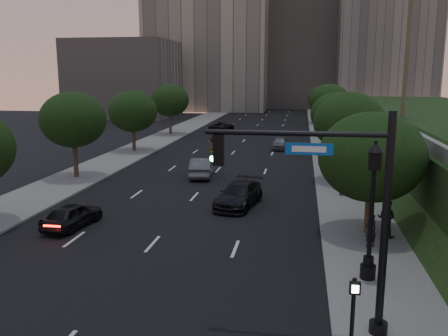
% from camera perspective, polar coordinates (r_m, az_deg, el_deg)
% --- Properties ---
extents(ground, '(160.00, 160.00, 0.00)m').
position_cam_1_polar(ground, '(18.89, -13.37, -14.18)').
color(ground, black).
rests_on(ground, ground).
extents(road_surface, '(16.00, 140.00, 0.02)m').
position_cam_1_polar(road_surface, '(46.86, 0.77, 1.45)').
color(road_surface, black).
rests_on(road_surface, ground).
extents(sidewalk_right, '(4.50, 140.00, 0.15)m').
position_cam_1_polar(sidewalk_right, '(46.47, 13.37, 1.14)').
color(sidewalk_right, slate).
rests_on(sidewalk_right, ground).
extents(sidewalk_left, '(4.50, 140.00, 0.15)m').
position_cam_1_polar(sidewalk_left, '(49.41, -11.08, 1.83)').
color(sidewalk_left, slate).
rests_on(sidewalk_left, ground).
extents(parapet_wall, '(0.35, 90.00, 0.70)m').
position_cam_1_polar(parapet_wall, '(44.31, 18.01, 6.00)').
color(parapet_wall, slate).
rests_on(parapet_wall, embankment).
extents(office_block_left, '(26.00, 20.00, 32.00)m').
position_cam_1_polar(office_block_left, '(109.95, -1.70, 15.46)').
color(office_block_left, gray).
rests_on(office_block_left, ground).
extents(office_block_mid, '(22.00, 18.00, 26.00)m').
position_cam_1_polar(office_block_mid, '(117.77, 9.16, 13.59)').
color(office_block_mid, gray).
rests_on(office_block_mid, ground).
extents(office_block_right, '(20.00, 22.00, 36.00)m').
position_cam_1_polar(office_block_right, '(113.41, 18.71, 15.78)').
color(office_block_right, gray).
rests_on(office_block_right, ground).
extents(office_block_filler, '(18.00, 16.00, 14.00)m').
position_cam_1_polar(office_block_filler, '(91.75, -11.86, 10.43)').
color(office_block_filler, gray).
rests_on(office_block_filler, ground).
extents(tree_right_a, '(5.20, 5.20, 6.24)m').
position_cam_1_polar(tree_right_a, '(24.24, 17.35, 1.27)').
color(tree_right_a, '#38281C').
rests_on(tree_right_a, ground).
extents(tree_right_b, '(5.20, 5.20, 6.74)m').
position_cam_1_polar(tree_right_b, '(36.00, 14.82, 5.33)').
color(tree_right_b, '#38281C').
rests_on(tree_right_b, ground).
extents(tree_right_c, '(5.20, 5.20, 6.24)m').
position_cam_1_polar(tree_right_c, '(48.94, 13.40, 6.31)').
color(tree_right_c, '#38281C').
rests_on(tree_right_c, ground).
extents(tree_right_d, '(5.20, 5.20, 6.74)m').
position_cam_1_polar(tree_right_d, '(62.85, 12.56, 7.84)').
color(tree_right_d, '#38281C').
rests_on(tree_right_d, ground).
extents(tree_right_e, '(5.20, 5.20, 6.24)m').
position_cam_1_polar(tree_right_e, '(77.84, 11.96, 8.12)').
color(tree_right_e, '#38281C').
rests_on(tree_right_e, ground).
extents(tree_left_b, '(5.00, 5.00, 6.71)m').
position_cam_1_polar(tree_left_b, '(37.94, -17.70, 5.55)').
color(tree_left_b, '#38281C').
rests_on(tree_left_b, ground).
extents(tree_left_c, '(5.00, 5.00, 6.34)m').
position_cam_1_polar(tree_left_c, '(49.86, -10.91, 6.71)').
color(tree_left_c, '#38281C').
rests_on(tree_left_c, ground).
extents(tree_left_d, '(5.00, 5.00, 6.71)m').
position_cam_1_polar(tree_left_d, '(63.14, -6.53, 8.10)').
color(tree_left_d, '#38281C').
rests_on(tree_left_d, ground).
extents(traffic_signal_mast, '(5.68, 0.56, 7.00)m').
position_cam_1_polar(traffic_signal_mast, '(14.72, 14.62, -6.29)').
color(traffic_signal_mast, black).
rests_on(traffic_signal_mast, ground).
extents(street_lamp, '(0.64, 0.64, 5.62)m').
position_cam_1_polar(street_lamp, '(19.04, 17.29, -5.69)').
color(street_lamp, black).
rests_on(street_lamp, ground).
extents(pedestrian_signal, '(0.30, 0.33, 2.50)m').
position_cam_1_polar(pedestrian_signal, '(14.19, 15.27, -16.22)').
color(pedestrian_signal, black).
rests_on(pedestrian_signal, ground).
extents(sedan_near_left, '(2.15, 4.15, 1.35)m').
position_cam_1_polar(sedan_near_left, '(26.43, -17.79, -5.41)').
color(sedan_near_left, black).
rests_on(sedan_near_left, ground).
extents(sedan_mid_left, '(2.16, 4.77, 1.52)m').
position_cam_1_polar(sedan_mid_left, '(37.43, -2.70, 0.10)').
color(sedan_mid_left, '#4F5155').
rests_on(sedan_mid_left, ground).
extents(sedan_far_left, '(3.30, 5.48, 1.42)m').
position_cam_1_polar(sedan_far_left, '(66.56, -0.27, 5.00)').
color(sedan_far_left, black).
rests_on(sedan_far_left, ground).
extents(sedan_near_right, '(2.91, 5.28, 1.45)m').
position_cam_1_polar(sedan_near_right, '(29.11, 1.81, -3.23)').
color(sedan_near_right, black).
rests_on(sedan_near_right, ground).
extents(sedan_far_right, '(1.89, 4.00, 1.32)m').
position_cam_1_polar(sedan_far_right, '(51.39, 6.78, 2.99)').
color(sedan_far_right, slate).
rests_on(sedan_far_right, ground).
extents(pedestrian_a, '(0.68, 0.58, 1.59)m').
position_cam_1_polar(pedestrian_a, '(23.00, 17.23, -7.16)').
color(pedestrian_a, black).
rests_on(pedestrian_a, sidewalk_right).
extents(pedestrian_b, '(1.11, 1.01, 1.85)m').
position_cam_1_polar(pedestrian_b, '(24.58, 18.92, -5.77)').
color(pedestrian_b, black).
rests_on(pedestrian_b, sidewalk_right).
extents(pedestrian_c, '(0.96, 0.51, 1.56)m').
position_cam_1_polar(pedestrian_c, '(32.06, 14.15, -1.84)').
color(pedestrian_c, black).
rests_on(pedestrian_c, sidewalk_right).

